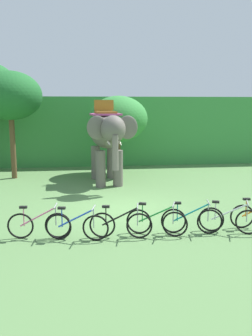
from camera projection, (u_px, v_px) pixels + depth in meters
The scene contains 11 objects.
ground_plane at pixel (126, 211), 12.23m from camera, with size 80.00×80.00×0.00m, color #567F47.
foliage_hedge at pixel (104, 129), 23.61m from camera, with size 36.00×6.00×4.01m, color #3D8E42.
tree_right at pixel (10, 96), 16.97m from camera, with size 3.00×3.00×5.14m.
tree_far_right at pixel (118, 119), 18.16m from camera, with size 2.96×2.96×4.01m.
elephant at pixel (107, 136), 16.02m from camera, with size 2.09×4.20×3.78m.
bike_pink at pixel (39, 225), 9.64m from camera, with size 1.71×0.52×0.92m.
bike_blue at pixel (77, 226), 9.51m from camera, with size 1.68×0.55×0.92m.
bike_black at pixel (121, 224), 9.66m from camera, with size 1.69×0.52×0.92m.
bike_green at pixel (156, 222), 9.87m from camera, with size 1.63×0.71×0.92m.
bike_teal at pixel (191, 220), 10.01m from camera, with size 1.69×0.52×0.92m.
bike_white at pixel (229, 220), 10.05m from camera, with size 1.62×0.73×0.92m.
Camera 1 is at (-1.40, -11.70, 3.57)m, focal length 38.38 mm.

